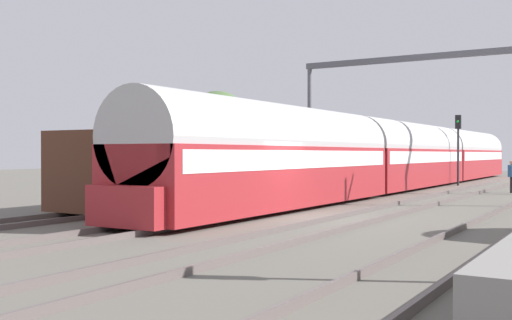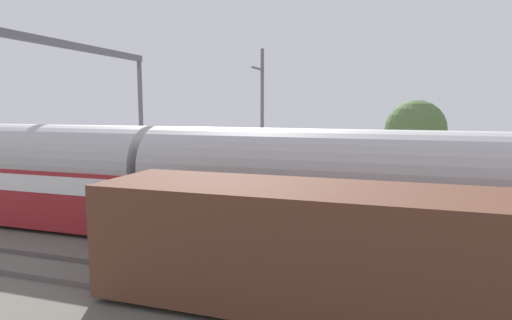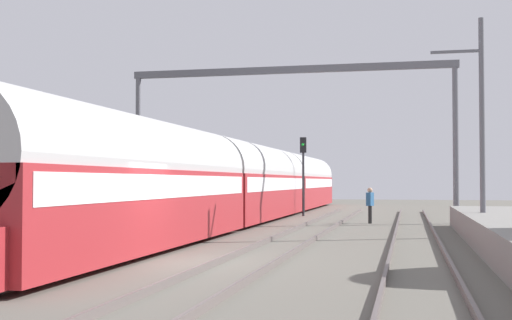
# 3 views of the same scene
# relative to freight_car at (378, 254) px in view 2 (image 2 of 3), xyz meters

# --- Properties ---
(ground) EXTENTS (120.00, 120.00, 0.00)m
(ground) POSITION_rel_freight_car_xyz_m (6.12, -2.17, -1.47)
(ground) COLOR #615D55
(track_west) EXTENTS (1.51, 60.00, 0.16)m
(track_west) POSITION_rel_freight_car_xyz_m (4.08, -2.17, -1.39)
(track_west) COLOR #5C5250
(track_west) RESTS_ON ground
(track_east) EXTENTS (1.51, 60.00, 0.16)m
(track_east) POSITION_rel_freight_car_xyz_m (8.15, -2.17, -1.39)
(track_east) COLOR #5C5250
(track_east) RESTS_ON ground
(track_far_east) EXTENTS (1.52, 60.00, 0.16)m
(track_far_east) POSITION_rel_freight_car_xyz_m (12.23, -2.17, -1.39)
(track_far_east) COLOR #5C5250
(track_far_east) RESTS_ON ground
(platform) EXTENTS (4.40, 28.00, 0.90)m
(platform) POSITION_rel_freight_car_xyz_m (16.05, -0.17, -1.02)
(platform) COLOR gray
(platform) RESTS_ON ground
(freight_car) EXTENTS (2.80, 13.00, 2.70)m
(freight_car) POSITION_rel_freight_car_xyz_m (0.00, 0.00, 0.00)
(freight_car) COLOR #563323
(freight_car) RESTS_ON ground
(person_crossing) EXTENTS (0.37, 0.46, 1.73)m
(person_crossing) POSITION_rel_freight_car_xyz_m (10.19, 14.57, -0.44)
(person_crossing) COLOR black
(person_crossing) RESTS_ON ground
(catenary_gantry) EXTENTS (16.63, 0.28, 7.86)m
(catenary_gantry) POSITION_rel_freight_car_xyz_m (6.12, 15.18, 4.44)
(catenary_gantry) COLOR slate
(catenary_gantry) RESTS_ON ground
(catenary_pole_east_mid) EXTENTS (1.90, 0.20, 8.00)m
(catenary_pole_east_mid) POSITION_rel_freight_car_xyz_m (14.58, 7.21, 2.68)
(catenary_pole_east_mid) COLOR slate
(catenary_pole_east_mid) RESTS_ON ground
(tree_east_background) EXTENTS (3.59, 3.59, 5.10)m
(tree_east_background) POSITION_rel_freight_car_xyz_m (18.00, -1.40, 1.82)
(tree_east_background) COLOR #4C3826
(tree_east_background) RESTS_ON ground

